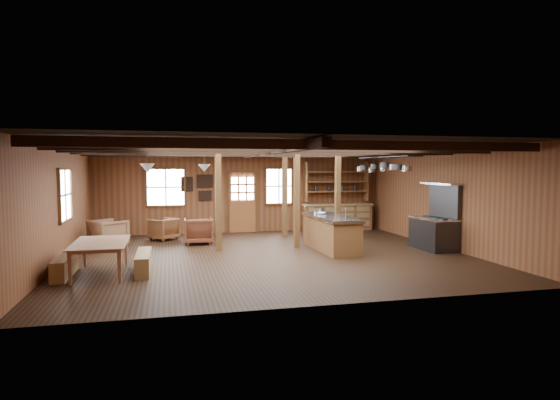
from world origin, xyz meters
The scene contains 22 objects.
room centered at (0.00, 0.00, 1.40)m, with size 10.04×9.04×2.84m.
ceiling_joists centered at (0.00, 0.18, 2.68)m, with size 9.80×8.82×0.18m.
timber_posts centered at (0.52, 2.08, 1.40)m, with size 3.95×2.35×2.80m.
back_door centered at (0.00, 4.45, 0.88)m, with size 1.02×0.08×2.15m.
window_back_left centered at (-2.60, 4.46, 1.60)m, with size 1.32×0.06×1.32m.
window_back_right centered at (1.30, 4.46, 1.60)m, with size 1.02×0.06×1.32m.
window_left centered at (-4.96, 0.50, 1.60)m, with size 0.14×1.24×1.32m.
notice_boards centered at (-1.50, 4.46, 1.64)m, with size 1.08×0.03×0.90m.
back_counter centered at (3.40, 4.20, 0.60)m, with size 2.55×0.60×2.45m.
pendant_lamps centered at (-2.25, 1.00, 2.25)m, with size 1.86×2.36×0.66m.
pot_rack centered at (3.22, 0.22, 2.28)m, with size 0.37×3.00×0.45m.
kitchen_island centered at (1.80, 0.37, 0.48)m, with size 0.95×2.52×1.20m.
step_stool centered at (1.95, -0.54, 0.20)m, with size 0.45×0.32×0.40m, color olive.
commercial_range centered at (4.65, -0.18, 0.61)m, with size 0.78×1.49×1.84m.
dining_table centered at (-3.90, -1.24, 0.35)m, with size 1.97×1.10×0.69m, color #965F44.
bench_wall centered at (-4.65, -1.24, 0.21)m, with size 0.28×1.51×0.42m, color olive.
bench_aisle centered at (-3.07, -1.24, 0.21)m, with size 0.29×1.56×0.43m, color olive.
armchair_a centered at (-2.69, 3.30, 0.34)m, with size 0.73×0.75×0.68m, color brown.
armchair_b centered at (-1.66, 2.28, 0.39)m, with size 0.82×0.85×0.77m, color #5E2E1C.
armchair_c centered at (-4.20, 2.32, 0.40)m, with size 0.85×0.87×0.79m, color brown.
counter_pot centered at (1.73, 1.17, 1.03)m, with size 0.29×0.29×0.17m, color #BBBDC2.
bowl centered at (1.67, 0.81, 0.97)m, with size 0.26×0.26×0.06m, color silver.
Camera 1 is at (-2.52, -11.66, 2.27)m, focal length 30.00 mm.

